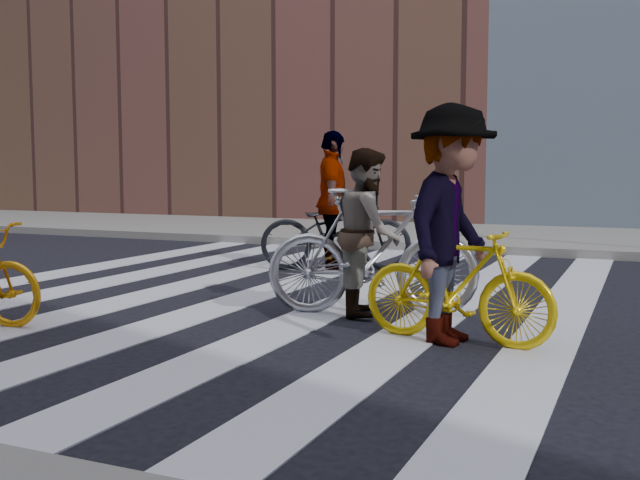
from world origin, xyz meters
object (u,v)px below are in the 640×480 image
Objects in this scene: bike_silver_mid at (373,252)px; bike_dark_rear at (336,231)px; bike_yellow_right at (457,284)px; rider_right at (452,225)px; rider_rear at (333,201)px; rider_mid at (368,232)px.

bike_dark_rear is at bearing 10.12° from bike_silver_mid.
bike_yellow_right is (1.04, -0.87, -0.13)m from bike_silver_mid.
rider_rear reaches higher than rider_right.
bike_yellow_right is 0.49m from rider_right.
rider_mid is 0.83× the size of rider_rear.
bike_dark_rear is 1.08× the size of rider_rear.
rider_right is at bearing -150.17° from bike_silver_mid.
rider_rear reaches higher than bike_dark_rear.
bike_dark_rear is at bearing -113.28° from rider_rear.
rider_rear is at bearing 66.72° from bike_dark_rear.
bike_yellow_right is 0.83× the size of rider_rear.
rider_right is at bearing -168.82° from bike_dark_rear.
rider_rear is at bearing 42.58° from bike_yellow_right.
rider_right is (1.04, -0.87, 0.16)m from rider_mid.
bike_dark_rear is at bearing 41.56° from rider_right.
rider_mid reaches higher than bike_dark_rear.
rider_mid reaches higher than bike_yellow_right.
rider_rear reaches higher than bike_silver_mid.
rider_right is at bearing 97.10° from bike_yellow_right.
rider_rear is (-0.05, 0.00, 0.42)m from bike_dark_rear.
bike_silver_mid is at bearing 55.69° from rider_right.
bike_yellow_right is at bearing -147.46° from rider_mid.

